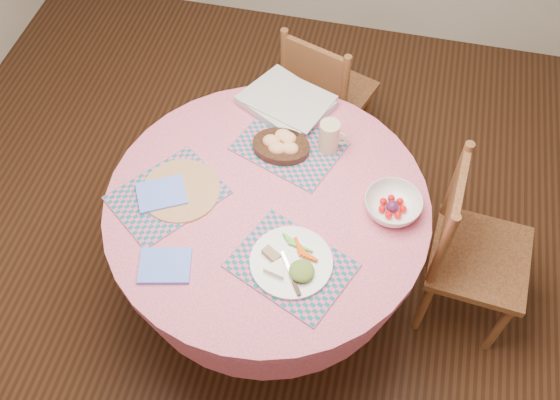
{
  "coord_description": "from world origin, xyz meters",
  "views": [
    {
      "loc": [
        0.35,
        -1.3,
        2.68
      ],
      "look_at": [
        0.05,
        0.0,
        0.78
      ],
      "focal_mm": 40.0,
      "sensor_mm": 36.0,
      "label": 1
    }
  ],
  "objects_px": {
    "dining_table": "(268,230)",
    "dinner_plate": "(293,263)",
    "wicker_trivet": "(181,191)",
    "latte_mug": "(330,136)",
    "bread_bowl": "(281,144)",
    "chair_right": "(470,249)",
    "fruit_bowl": "(393,205)",
    "chair_back": "(324,93)"
  },
  "relations": [
    {
      "from": "wicker_trivet",
      "to": "fruit_bowl",
      "type": "bearing_deg",
      "value": 6.79
    },
    {
      "from": "dining_table",
      "to": "dinner_plate",
      "type": "relative_size",
      "value": 4.23
    },
    {
      "from": "chair_back",
      "to": "dinner_plate",
      "type": "height_order",
      "value": "chair_back"
    },
    {
      "from": "chair_back",
      "to": "latte_mug",
      "type": "bearing_deg",
      "value": 119.95
    },
    {
      "from": "dinner_plate",
      "to": "latte_mug",
      "type": "relative_size",
      "value": 2.1
    },
    {
      "from": "latte_mug",
      "to": "fruit_bowl",
      "type": "bearing_deg",
      "value": -40.29
    },
    {
      "from": "latte_mug",
      "to": "bread_bowl",
      "type": "bearing_deg",
      "value": -164.77
    },
    {
      "from": "chair_back",
      "to": "dining_table",
      "type": "bearing_deg",
      "value": 105.26
    },
    {
      "from": "dinner_plate",
      "to": "bread_bowl",
      "type": "xyz_separation_m",
      "value": [
        -0.16,
        0.5,
        0.02
      ]
    },
    {
      "from": "wicker_trivet",
      "to": "bread_bowl",
      "type": "height_order",
      "value": "bread_bowl"
    },
    {
      "from": "chair_right",
      "to": "bread_bowl",
      "type": "relative_size",
      "value": 3.92
    },
    {
      "from": "dining_table",
      "to": "dinner_plate",
      "type": "xyz_separation_m",
      "value": [
        0.15,
        -0.24,
        0.22
      ]
    },
    {
      "from": "dining_table",
      "to": "wicker_trivet",
      "type": "distance_m",
      "value": 0.39
    },
    {
      "from": "dining_table",
      "to": "latte_mug",
      "type": "relative_size",
      "value": 8.9
    },
    {
      "from": "chair_right",
      "to": "latte_mug",
      "type": "height_order",
      "value": "chair_right"
    },
    {
      "from": "dining_table",
      "to": "fruit_bowl",
      "type": "relative_size",
      "value": 5.36
    },
    {
      "from": "dining_table",
      "to": "bread_bowl",
      "type": "height_order",
      "value": "bread_bowl"
    },
    {
      "from": "chair_back",
      "to": "wicker_trivet",
      "type": "xyz_separation_m",
      "value": [
        -0.4,
        -0.94,
        0.31
      ]
    },
    {
      "from": "dinner_plate",
      "to": "chair_right",
      "type": "bearing_deg",
      "value": 30.41
    },
    {
      "from": "chair_back",
      "to": "fruit_bowl",
      "type": "distance_m",
      "value": 1.0
    },
    {
      "from": "latte_mug",
      "to": "dinner_plate",
      "type": "bearing_deg",
      "value": -92.69
    },
    {
      "from": "dining_table",
      "to": "latte_mug",
      "type": "xyz_separation_m",
      "value": [
        0.18,
        0.31,
        0.27
      ]
    },
    {
      "from": "chair_back",
      "to": "wicker_trivet",
      "type": "distance_m",
      "value": 1.07
    },
    {
      "from": "dinner_plate",
      "to": "bread_bowl",
      "type": "height_order",
      "value": "bread_bowl"
    },
    {
      "from": "chair_right",
      "to": "dinner_plate",
      "type": "relative_size",
      "value": 3.08
    },
    {
      "from": "bread_bowl",
      "to": "dinner_plate",
      "type": "bearing_deg",
      "value": -72.67
    },
    {
      "from": "dining_table",
      "to": "chair_back",
      "type": "bearing_deg",
      "value": 86.01
    },
    {
      "from": "chair_right",
      "to": "dinner_plate",
      "type": "bearing_deg",
      "value": 125.34
    },
    {
      "from": "chair_back",
      "to": "wicker_trivet",
      "type": "height_order",
      "value": "chair_back"
    },
    {
      "from": "latte_mug",
      "to": "chair_right",
      "type": "bearing_deg",
      "value": -14.42
    },
    {
      "from": "chair_back",
      "to": "latte_mug",
      "type": "xyz_separation_m",
      "value": [
        0.11,
        -0.61,
        0.38
      ]
    },
    {
      "from": "chair_right",
      "to": "latte_mug",
      "type": "distance_m",
      "value": 0.75
    },
    {
      "from": "wicker_trivet",
      "to": "dinner_plate",
      "type": "distance_m",
      "value": 0.53
    },
    {
      "from": "wicker_trivet",
      "to": "bread_bowl",
      "type": "distance_m",
      "value": 0.44
    },
    {
      "from": "dinner_plate",
      "to": "bread_bowl",
      "type": "distance_m",
      "value": 0.53
    },
    {
      "from": "dining_table",
      "to": "latte_mug",
      "type": "bearing_deg",
      "value": 60.02
    },
    {
      "from": "dining_table",
      "to": "fruit_bowl",
      "type": "xyz_separation_m",
      "value": [
        0.46,
        0.07,
        0.23
      ]
    },
    {
      "from": "wicker_trivet",
      "to": "dining_table",
      "type": "bearing_deg",
      "value": 4.49
    },
    {
      "from": "chair_right",
      "to": "dinner_plate",
      "type": "distance_m",
      "value": 0.83
    },
    {
      "from": "dining_table",
      "to": "latte_mug",
      "type": "distance_m",
      "value": 0.45
    },
    {
      "from": "wicker_trivet",
      "to": "latte_mug",
      "type": "bearing_deg",
      "value": 33.3
    },
    {
      "from": "dinner_plate",
      "to": "dining_table",
      "type": "bearing_deg",
      "value": 121.96
    }
  ]
}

